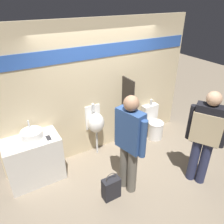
{
  "coord_description": "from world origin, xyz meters",
  "views": [
    {
      "loc": [
        -1.86,
        -2.99,
        3.05
      ],
      "look_at": [
        0.0,
        0.17,
        1.05
      ],
      "focal_mm": 35.0,
      "sensor_mm": 36.0,
      "label": 1
    }
  ],
  "objects_px": {
    "person_with_lanyard": "(129,142)",
    "shopping_bag": "(111,188)",
    "sink_basin": "(32,134)",
    "urinal_near_counter": "(96,123)",
    "toilet": "(154,124)",
    "person_in_vest": "(206,133)",
    "cell_phone": "(48,138)"
  },
  "relations": [
    {
      "from": "toilet",
      "to": "cell_phone",
      "type": "bearing_deg",
      "value": -177.62
    },
    {
      "from": "sink_basin",
      "to": "cell_phone",
      "type": "relative_size",
      "value": 2.6
    },
    {
      "from": "toilet",
      "to": "person_in_vest",
      "type": "bearing_deg",
      "value": -99.13
    },
    {
      "from": "urinal_near_counter",
      "to": "person_in_vest",
      "type": "bearing_deg",
      "value": -53.28
    },
    {
      "from": "sink_basin",
      "to": "toilet",
      "type": "distance_m",
      "value": 2.77
    },
    {
      "from": "person_with_lanyard",
      "to": "shopping_bag",
      "type": "distance_m",
      "value": 0.86
    },
    {
      "from": "sink_basin",
      "to": "shopping_bag",
      "type": "distance_m",
      "value": 1.62
    },
    {
      "from": "person_in_vest",
      "to": "toilet",
      "type": "bearing_deg",
      "value": -39.61
    },
    {
      "from": "toilet",
      "to": "shopping_bag",
      "type": "relative_size",
      "value": 1.7
    },
    {
      "from": "person_in_vest",
      "to": "cell_phone",
      "type": "bearing_deg",
      "value": 27.41
    },
    {
      "from": "sink_basin",
      "to": "shopping_bag",
      "type": "relative_size",
      "value": 0.68
    },
    {
      "from": "urinal_near_counter",
      "to": "person_with_lanyard",
      "type": "distance_m",
      "value": 1.16
    },
    {
      "from": "urinal_near_counter",
      "to": "person_with_lanyard",
      "type": "height_order",
      "value": "person_with_lanyard"
    },
    {
      "from": "person_in_vest",
      "to": "person_with_lanyard",
      "type": "bearing_deg",
      "value": 37.28
    },
    {
      "from": "urinal_near_counter",
      "to": "toilet",
      "type": "bearing_deg",
      "value": -4.9
    },
    {
      "from": "cell_phone",
      "to": "shopping_bag",
      "type": "height_order",
      "value": "cell_phone"
    },
    {
      "from": "cell_phone",
      "to": "person_in_vest",
      "type": "bearing_deg",
      "value": -32.12
    },
    {
      "from": "cell_phone",
      "to": "person_in_vest",
      "type": "xyz_separation_m",
      "value": [
        2.23,
        -1.4,
        0.15
      ]
    },
    {
      "from": "person_with_lanyard",
      "to": "shopping_bag",
      "type": "relative_size",
      "value": 3.34
    },
    {
      "from": "urinal_near_counter",
      "to": "shopping_bag",
      "type": "height_order",
      "value": "urinal_near_counter"
    },
    {
      "from": "cell_phone",
      "to": "toilet",
      "type": "relative_size",
      "value": 0.15
    },
    {
      "from": "sink_basin",
      "to": "person_in_vest",
      "type": "xyz_separation_m",
      "value": [
        2.46,
        -1.56,
        0.09
      ]
    },
    {
      "from": "person_with_lanyard",
      "to": "shopping_bag",
      "type": "bearing_deg",
      "value": 83.49
    },
    {
      "from": "sink_basin",
      "to": "shopping_bag",
      "type": "xyz_separation_m",
      "value": [
        0.91,
        -1.12,
        -0.74
      ]
    },
    {
      "from": "sink_basin",
      "to": "toilet",
      "type": "height_order",
      "value": "sink_basin"
    },
    {
      "from": "person_with_lanyard",
      "to": "urinal_near_counter",
      "type": "bearing_deg",
      "value": -12.22
    },
    {
      "from": "cell_phone",
      "to": "urinal_near_counter",
      "type": "relative_size",
      "value": 0.12
    },
    {
      "from": "toilet",
      "to": "person_in_vest",
      "type": "height_order",
      "value": "person_in_vest"
    },
    {
      "from": "toilet",
      "to": "person_with_lanyard",
      "type": "height_order",
      "value": "person_with_lanyard"
    },
    {
      "from": "sink_basin",
      "to": "urinal_near_counter",
      "type": "xyz_separation_m",
      "value": [
        1.25,
        0.06,
        -0.19
      ]
    },
    {
      "from": "shopping_bag",
      "to": "sink_basin",
      "type": "bearing_deg",
      "value": 129.16
    },
    {
      "from": "sink_basin",
      "to": "person_in_vest",
      "type": "distance_m",
      "value": 2.91
    }
  ]
}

